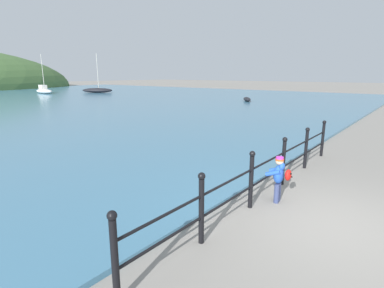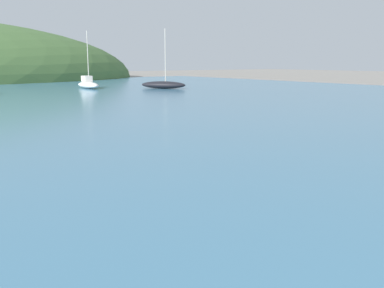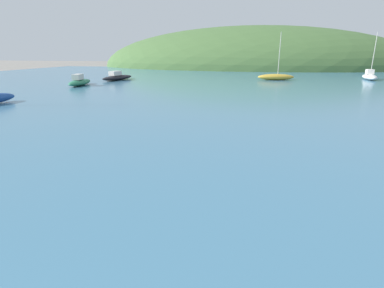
# 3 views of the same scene
# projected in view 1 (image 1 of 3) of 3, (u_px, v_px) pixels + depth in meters

# --- Properties ---
(ground_plane) EXTENTS (200.00, 200.00, 0.00)m
(ground_plane) POSITION_uv_depth(u_px,v_px,m) (331.00, 224.00, 5.51)
(ground_plane) COLOR gray
(iron_railing) EXTENTS (8.57, 0.12, 1.21)m
(iron_railing) POSITION_uv_depth(u_px,v_px,m) (269.00, 168.00, 6.69)
(iron_railing) COLOR black
(iron_railing) RESTS_ON ground
(child_in_coat) EXTENTS (0.41, 0.55, 1.00)m
(child_in_coat) POSITION_uv_depth(u_px,v_px,m) (280.00, 175.00, 6.32)
(child_in_coat) COLOR navy
(child_in_coat) RESTS_ON ground
(boat_nearest_quay) EXTENTS (3.49, 4.15, 5.26)m
(boat_nearest_quay) POSITION_uv_depth(u_px,v_px,m) (97.00, 90.00, 41.64)
(boat_nearest_quay) COLOR black
(boat_nearest_quay) RESTS_ON water
(boat_white_sailboat) EXTENTS (1.56, 4.17, 5.08)m
(boat_white_sailboat) POSITION_uv_depth(u_px,v_px,m) (44.00, 91.00, 40.14)
(boat_white_sailboat) COLOR silver
(boat_white_sailboat) RESTS_ON water
(boat_far_left) EXTENTS (2.42, 1.97, 0.37)m
(boat_far_left) POSITION_uv_depth(u_px,v_px,m) (247.00, 99.00, 29.05)
(boat_far_left) COLOR black
(boat_far_left) RESTS_ON water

